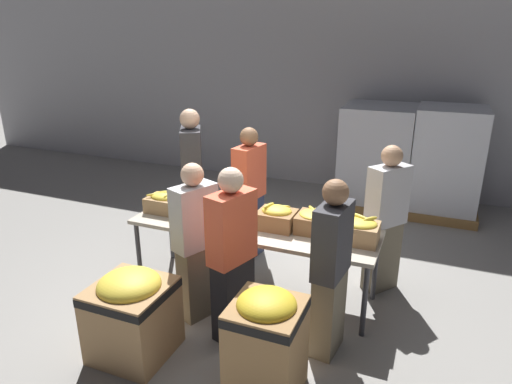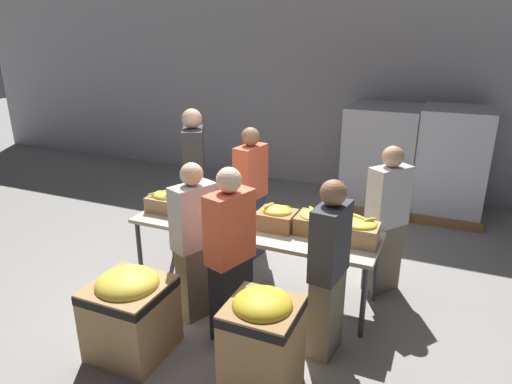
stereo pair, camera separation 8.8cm
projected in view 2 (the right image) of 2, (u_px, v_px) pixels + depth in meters
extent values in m
plane|color=gray|center=(253.00, 290.00, 4.89)|extent=(30.00, 30.00, 0.00)
cube|color=#A8A8AD|center=(346.00, 70.00, 7.48)|extent=(16.00, 0.08, 4.00)
cube|color=#B2A893|center=(253.00, 227.00, 4.64)|extent=(2.53, 0.77, 0.04)
cylinder|color=#38383D|center=(140.00, 252.00, 4.94)|extent=(0.05, 0.05, 0.72)
cylinder|color=#38383D|center=(363.00, 302.00, 4.04)|extent=(0.05, 0.05, 0.72)
cylinder|color=#38383D|center=(173.00, 230.00, 5.50)|extent=(0.05, 0.05, 0.72)
cylinder|color=#38383D|center=(376.00, 269.00, 4.60)|extent=(0.05, 0.05, 0.72)
cube|color=tan|center=(166.00, 203.00, 4.99)|extent=(0.37, 0.29, 0.16)
ellipsoid|color=yellow|center=(165.00, 196.00, 4.96)|extent=(0.31, 0.23, 0.09)
ellipsoid|color=yellow|center=(170.00, 194.00, 4.91)|extent=(0.07, 0.15, 0.05)
ellipsoid|color=yellow|center=(168.00, 192.00, 4.96)|extent=(0.21, 0.12, 0.05)
ellipsoid|color=yellow|center=(170.00, 192.00, 4.99)|extent=(0.19, 0.06, 0.05)
ellipsoid|color=yellow|center=(156.00, 194.00, 4.95)|extent=(0.18, 0.15, 0.04)
cube|color=#A37A4C|center=(194.00, 207.00, 4.80)|extent=(0.37, 0.29, 0.23)
ellipsoid|color=gold|center=(193.00, 196.00, 4.76)|extent=(0.32, 0.25, 0.11)
ellipsoid|color=gold|center=(199.00, 196.00, 4.67)|extent=(0.07, 0.18, 0.05)
ellipsoid|color=gold|center=(204.00, 194.00, 4.74)|extent=(0.06, 0.18, 0.05)
cube|color=#A37A4C|center=(230.00, 214.00, 4.64)|extent=(0.37, 0.33, 0.21)
ellipsoid|color=gold|center=(229.00, 204.00, 4.60)|extent=(0.33, 0.29, 0.11)
ellipsoid|color=gold|center=(239.00, 202.00, 4.60)|extent=(0.15, 0.05, 0.04)
ellipsoid|color=gold|center=(217.00, 200.00, 4.57)|extent=(0.21, 0.16, 0.05)
cube|color=olive|center=(277.00, 220.00, 4.55)|extent=(0.37, 0.31, 0.17)
ellipsoid|color=yellow|center=(277.00, 211.00, 4.52)|extent=(0.30, 0.25, 0.10)
ellipsoid|color=yellow|center=(269.00, 206.00, 4.53)|extent=(0.09, 0.17, 0.04)
ellipsoid|color=yellow|center=(283.00, 207.00, 4.54)|extent=(0.16, 0.10, 0.04)
ellipsoid|color=yellow|center=(280.00, 210.00, 4.49)|extent=(0.21, 0.12, 0.04)
ellipsoid|color=yellow|center=(275.00, 208.00, 4.52)|extent=(0.17, 0.19, 0.04)
cube|color=olive|center=(316.00, 224.00, 4.45)|extent=(0.37, 0.32, 0.17)
ellipsoid|color=yellow|center=(316.00, 215.00, 4.42)|extent=(0.33, 0.28, 0.06)
ellipsoid|color=yellow|center=(322.00, 211.00, 4.43)|extent=(0.18, 0.09, 0.04)
ellipsoid|color=yellow|center=(313.00, 210.00, 4.50)|extent=(0.16, 0.20, 0.04)
cube|color=tan|center=(358.00, 234.00, 4.23)|extent=(0.37, 0.30, 0.19)
ellipsoid|color=yellow|center=(359.00, 224.00, 4.20)|extent=(0.33, 0.27, 0.08)
ellipsoid|color=yellow|center=(370.00, 220.00, 4.18)|extent=(0.14, 0.14, 0.04)
ellipsoid|color=yellow|center=(358.00, 217.00, 4.24)|extent=(0.22, 0.14, 0.05)
cube|color=#2D3856|center=(251.00, 227.00, 5.54)|extent=(0.26, 0.39, 0.76)
cube|color=#EA5B3D|center=(251.00, 172.00, 5.31)|extent=(0.28, 0.46, 0.63)
sphere|color=#896042|center=(251.00, 137.00, 5.17)|extent=(0.21, 0.21, 0.21)
cube|color=#6B604C|center=(197.00, 281.00, 4.38)|extent=(0.31, 0.40, 0.73)
cube|color=#B2B2B7|center=(194.00, 217.00, 4.15)|extent=(0.35, 0.46, 0.61)
sphere|color=#DBAD89|center=(191.00, 174.00, 4.01)|extent=(0.21, 0.21, 0.21)
cube|color=#6B604C|center=(382.00, 257.00, 4.81)|extent=(0.37, 0.41, 0.75)
cube|color=#B2B2B7|center=(389.00, 197.00, 4.58)|extent=(0.42, 0.47, 0.62)
sphere|color=tan|center=(393.00, 157.00, 4.44)|extent=(0.21, 0.21, 0.21)
cube|color=black|center=(231.00, 298.00, 4.07)|extent=(0.30, 0.41, 0.76)
cube|color=#EA5B3D|center=(230.00, 227.00, 3.84)|extent=(0.33, 0.47, 0.63)
sphere|color=beige|center=(229.00, 180.00, 3.70)|extent=(0.21, 0.21, 0.21)
cube|color=black|center=(196.00, 215.00, 5.79)|extent=(0.38, 0.46, 0.84)
cube|color=#333338|center=(194.00, 157.00, 5.53)|extent=(0.43, 0.53, 0.69)
sphere|color=#DBAD89|center=(192.00, 119.00, 5.38)|extent=(0.24, 0.24, 0.24)
cube|color=#6B604C|center=(326.00, 313.00, 3.87)|extent=(0.23, 0.38, 0.74)
cube|color=#333338|center=(330.00, 241.00, 3.64)|extent=(0.26, 0.44, 0.61)
sphere|color=#896042|center=(333.00, 193.00, 3.50)|extent=(0.21, 0.21, 0.21)
cube|color=tan|center=(131.00, 318.00, 3.88)|extent=(0.62, 0.62, 0.65)
cube|color=black|center=(128.00, 291.00, 3.78)|extent=(0.62, 0.62, 0.07)
ellipsoid|color=yellow|center=(127.00, 284.00, 3.76)|extent=(0.53, 0.53, 0.22)
cube|color=#A37A4C|center=(262.00, 350.00, 3.40)|extent=(0.52, 0.52, 0.77)
cube|color=black|center=(262.00, 312.00, 3.29)|extent=(0.52, 0.52, 0.07)
ellipsoid|color=gold|center=(262.00, 304.00, 3.27)|extent=(0.44, 0.44, 0.18)
cube|color=olive|center=(444.00, 211.00, 6.86)|extent=(1.03, 1.03, 0.13)
cube|color=silver|center=(452.00, 159.00, 6.59)|extent=(0.94, 0.94, 1.48)
cube|color=olive|center=(377.00, 201.00, 7.24)|extent=(1.13, 1.13, 0.13)
cube|color=#B2B7C1|center=(381.00, 153.00, 6.98)|extent=(1.04, 1.04, 1.44)
cube|color=olive|center=(392.00, 203.00, 7.17)|extent=(0.95, 0.95, 0.13)
cube|color=#897556|center=(396.00, 167.00, 6.97)|extent=(0.87, 0.87, 1.03)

